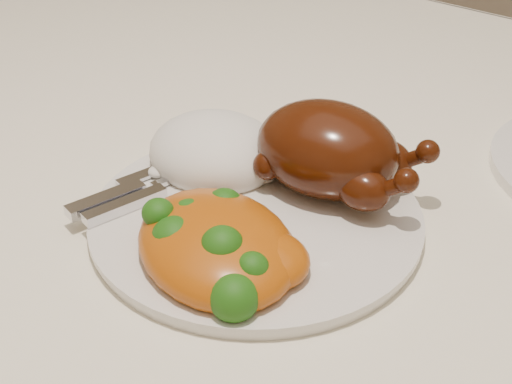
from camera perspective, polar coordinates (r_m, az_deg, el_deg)
The scene contains 7 objects.
dining_table at distance 0.71m, azimuth 5.03°, elevation -5.83°, with size 1.60×0.90×0.76m.
tablecloth at distance 0.67m, azimuth 5.34°, elevation -0.96°, with size 1.73×1.03×0.18m.
dinner_plate at distance 0.59m, azimuth 0.00°, elevation -2.10°, with size 0.27×0.27×0.01m, color white.
roast_chicken at distance 0.60m, azimuth 6.02°, elevation 3.33°, with size 0.16×0.11×0.08m.
rice_mound at distance 0.64m, azimuth -3.28°, elevation 3.20°, with size 0.13×0.12×0.06m.
mac_and_cheese at distance 0.53m, azimuth -2.94°, elevation -4.39°, with size 0.18×0.16×0.06m.
cutlery at distance 0.61m, azimuth -9.51°, elevation 0.14°, with size 0.05×0.17×0.01m.
Camera 1 is at (0.30, -0.46, 1.11)m, focal length 50.00 mm.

